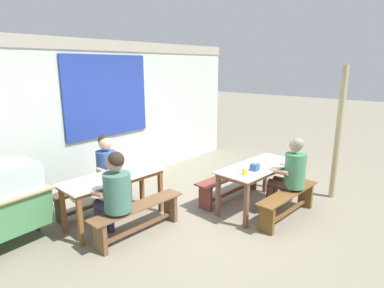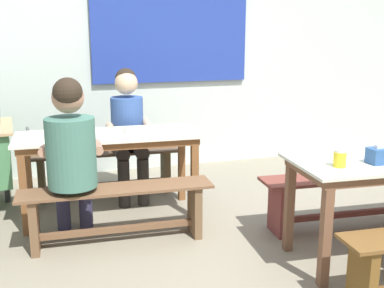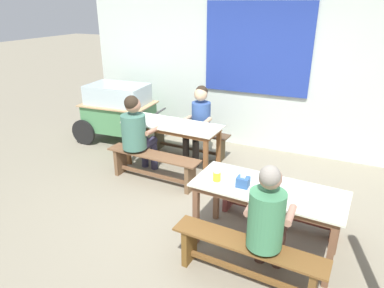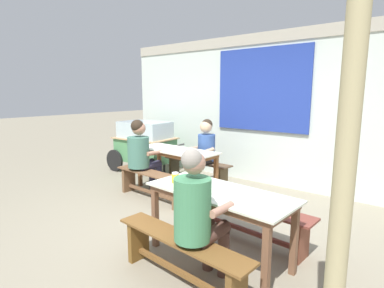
{
  "view_description": "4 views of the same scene",
  "coord_description": "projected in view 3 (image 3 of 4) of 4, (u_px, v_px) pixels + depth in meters",
  "views": [
    {
      "loc": [
        -3.74,
        -2.83,
        2.35
      ],
      "look_at": [
        0.22,
        0.55,
        1.06
      ],
      "focal_mm": 29.99,
      "sensor_mm": 36.0,
      "label": 1
    },
    {
      "loc": [
        -1.58,
        -3.04,
        1.62
      ],
      "look_at": [
        -0.55,
        0.26,
        0.78
      ],
      "focal_mm": 44.81,
      "sensor_mm": 36.0,
      "label": 2
    },
    {
      "loc": [
        1.35,
        -3.57,
        2.52
      ],
      "look_at": [
        -0.38,
        0.22,
        0.8
      ],
      "focal_mm": 32.61,
      "sensor_mm": 36.0,
      "label": 3
    },
    {
      "loc": [
        2.39,
        -2.88,
        1.73
      ],
      "look_at": [
        -0.18,
        0.32,
        1.03
      ],
      "focal_mm": 28.32,
      "sensor_mm": 36.0,
      "label": 4
    }
  ],
  "objects": [
    {
      "name": "person_near_front",
      "position": [
        268.0,
        219.0,
        3.1
      ],
      "size": [
        0.43,
        0.57,
        1.28
      ],
      "color": "#4D3229",
      "rests_on": "ground_plane"
    },
    {
      "name": "dining_table_far",
      "position": [
        172.0,
        129.0,
        5.47
      ],
      "size": [
        1.58,
        0.67,
        0.74
      ],
      "color": "silver",
      "rests_on": "ground_plane"
    },
    {
      "name": "condiment_jar",
      "position": [
        217.0,
        176.0,
        3.69
      ],
      "size": [
        0.08,
        0.08,
        0.12
      ],
      "color": "yellow",
      "rests_on": "dining_table_near"
    },
    {
      "name": "tissue_box",
      "position": [
        243.0,
        182.0,
        3.57
      ],
      "size": [
        0.13,
        0.11,
        0.13
      ],
      "color": "#2F5695",
      "rests_on": "dining_table_near"
    },
    {
      "name": "food_cart",
      "position": [
        118.0,
        109.0,
        6.54
      ],
      "size": [
        1.63,
        0.94,
        1.1
      ],
      "color": "#4C8B56",
      "rests_on": "ground_plane"
    },
    {
      "name": "person_left_back_turned",
      "position": [
        136.0,
        130.0,
        5.15
      ],
      "size": [
        0.48,
        0.61,
        1.29
      ],
      "color": "#31304A",
      "rests_on": "ground_plane"
    },
    {
      "name": "ground_plane",
      "position": [
        212.0,
        212.0,
        4.48
      ],
      "size": [
        40.0,
        40.0,
        0.0
      ],
      "primitive_type": "plane",
      "color": "gray"
    },
    {
      "name": "dining_table_near",
      "position": [
        268.0,
        195.0,
        3.59
      ],
      "size": [
        1.59,
        0.76,
        0.74
      ],
      "color": "silver",
      "rests_on": "ground_plane"
    },
    {
      "name": "bench_far_front",
      "position": [
        153.0,
        164.0,
        5.14
      ],
      "size": [
        1.48,
        0.36,
        0.45
      ],
      "color": "brown",
      "rests_on": "ground_plane"
    },
    {
      "name": "bench_near_back",
      "position": [
        279.0,
        200.0,
        4.19
      ],
      "size": [
        1.56,
        0.41,
        0.45
      ],
      "color": "brown",
      "rests_on": "ground_plane"
    },
    {
      "name": "person_center_facing",
      "position": [
        199.0,
        119.0,
        5.75
      ],
      "size": [
        0.44,
        0.59,
        1.25
      ],
      "color": "#2A2724",
      "rests_on": "ground_plane"
    },
    {
      "name": "bench_far_back",
      "position": [
        189.0,
        139.0,
        6.07
      ],
      "size": [
        1.46,
        0.35,
        0.45
      ],
      "color": "brown",
      "rests_on": "ground_plane"
    },
    {
      "name": "soup_bowl",
      "position": [
        183.0,
        124.0,
        5.33
      ],
      "size": [
        0.14,
        0.14,
        0.05
      ],
      "primitive_type": "cylinder",
      "color": "silver",
      "rests_on": "dining_table_far"
    },
    {
      "name": "backdrop_wall",
      "position": [
        265.0,
        67.0,
        5.96
      ],
      "size": [
        6.84,
        0.23,
        2.79
      ],
      "color": "silver",
      "rests_on": "ground_plane"
    },
    {
      "name": "bench_near_front",
      "position": [
        246.0,
        257.0,
        3.27
      ],
      "size": [
        1.48,
        0.37,
        0.45
      ],
      "color": "brown",
      "rests_on": "ground_plane"
    }
  ]
}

